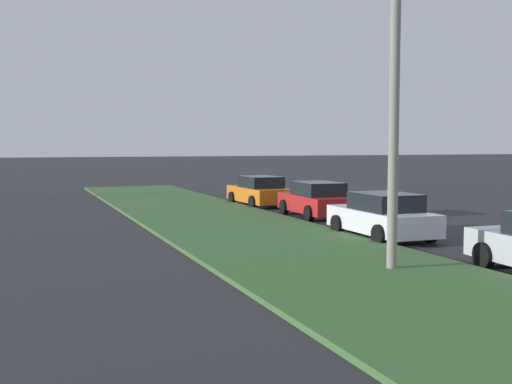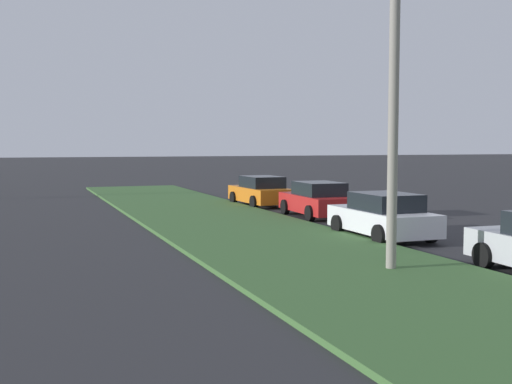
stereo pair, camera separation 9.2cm
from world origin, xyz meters
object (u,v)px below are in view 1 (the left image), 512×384
at_px(parked_car_red, 317,200).
at_px(parked_car_white, 383,216).
at_px(parked_car_orange, 259,191).
at_px(streetlight, 406,86).

bearing_deg(parked_car_red, parked_car_white, 175.85).
distance_m(parked_car_white, parked_car_red, 6.18).
relative_size(parked_car_white, parked_car_orange, 0.99).
bearing_deg(parked_car_red, parked_car_orange, 7.52).
distance_m(parked_car_red, parked_car_orange, 5.29).
bearing_deg(parked_car_white, parked_car_red, -5.56).
xyz_separation_m(parked_car_white, parked_car_red, (6.14, -0.65, 0.00)).
bearing_deg(parked_car_white, parked_car_orange, -0.17).
distance_m(parked_car_white, streetlight, 6.54).
height_order(parked_car_red, streetlight, streetlight).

